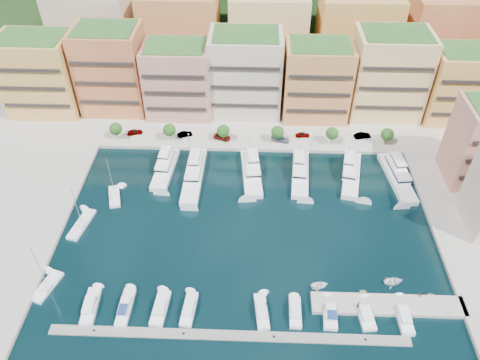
{
  "coord_description": "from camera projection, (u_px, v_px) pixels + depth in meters",
  "views": [
    {
      "loc": [
        1.07,
        -79.39,
        84.61
      ],
      "look_at": [
        -2.22,
        10.33,
        6.0
      ],
      "focal_mm": 35.0,
      "sensor_mm": 36.0,
      "label": 1
    }
  ],
  "objects": [
    {
      "name": "lamppost_1",
      "position": [
        189.0,
        137.0,
        136.89
      ],
      "size": [
        0.3,
        0.3,
        4.2
      ],
      "color": "black",
      "rests_on": "north_quay"
    },
    {
      "name": "finger_pier",
      "position": [
        388.0,
        306.0,
        98.09
      ],
      "size": [
        32.0,
        5.0,
        2.0
      ],
      "primitive_type": "cube",
      "color": "#9E998E",
      "rests_on": "ground"
    },
    {
      "name": "tender_3",
      "position": [
        431.0,
        295.0,
        99.83
      ],
      "size": [
        1.69,
        1.49,
        0.84
      ],
      "primitive_type": "imported",
      "rotation": [
        0.0,
        0.0,
        1.49
      ],
      "color": "#C2C194",
      "rests_on": "ground"
    },
    {
      "name": "lamppost_3",
      "position": [
        312.0,
        140.0,
        135.9
      ],
      "size": [
        0.3,
        0.3,
        4.2
      ],
      "color": "black",
      "rests_on": "north_quay"
    },
    {
      "name": "north_quay",
      "position": [
        252.0,
        95.0,
        162.07
      ],
      "size": [
        220.0,
        64.0,
        2.0
      ],
      "primitive_type": "cube",
      "color": "#9E998E",
      "rests_on": "ground"
    },
    {
      "name": "cruiser_8",
      "position": [
        365.0,
        315.0,
        95.93
      ],
      "size": [
        3.61,
        7.52,
        2.55
      ],
      "color": "white",
      "rests_on": "ground"
    },
    {
      "name": "yacht_1",
      "position": [
        165.0,
        167.0,
        131.05
      ],
      "size": [
        5.86,
        18.02,
        7.3
      ],
      "color": "white",
      "rests_on": "ground"
    },
    {
      "name": "tree_0",
      "position": [
        116.0,
        129.0,
        138.62
      ],
      "size": [
        3.8,
        3.8,
        5.65
      ],
      "color": "#473323",
      "rests_on": "north_quay"
    },
    {
      "name": "car_2",
      "position": [
        222.0,
        137.0,
        140.67
      ],
      "size": [
        5.73,
        4.3,
        1.45
      ],
      "primitive_type": "imported",
      "rotation": [
        0.0,
        0.0,
        1.15
      ],
      "color": "gray",
      "rests_on": "north_quay"
    },
    {
      "name": "cruiser_2",
      "position": [
        160.0,
        308.0,
        97.09
      ],
      "size": [
        3.4,
        8.53,
        2.55
      ],
      "color": "white",
      "rests_on": "ground"
    },
    {
      "name": "apartment_4",
      "position": [
        317.0,
        81.0,
        144.05
      ],
      "size": [
        20.0,
        15.5,
        23.8
      ],
      "color": "#C47749",
      "rests_on": "north_quay"
    },
    {
      "name": "apartment_2",
      "position": [
        178.0,
        79.0,
        145.57
      ],
      "size": [
        20.0,
        15.5,
        22.8
      ],
      "color": "tan",
      "rests_on": "north_quay"
    },
    {
      "name": "cruiser_9",
      "position": [
        403.0,
        316.0,
        95.7
      ],
      "size": [
        2.92,
        8.8,
        2.55
      ],
      "color": "white",
      "rests_on": "ground"
    },
    {
      "name": "backblock_4",
      "position": [
        444.0,
        39.0,
        158.77
      ],
      "size": [
        26.0,
        18.0,
        30.0
      ],
      "primitive_type": "cube",
      "color": "#D28046",
      "rests_on": "north_quay"
    },
    {
      "name": "cruiser_6",
      "position": [
        295.0,
        313.0,
        96.33
      ],
      "size": [
        2.57,
        7.23,
        2.55
      ],
      "color": "white",
      "rests_on": "ground"
    },
    {
      "name": "person_1",
      "position": [
        420.0,
        294.0,
        98.19
      ],
      "size": [
        0.97,
        0.84,
        1.69
      ],
      "primitive_type": "imported",
      "rotation": [
        0.0,
        0.0,
        3.42
      ],
      "color": "brown",
      "rests_on": "finger_pier"
    },
    {
      "name": "cruiser_0",
      "position": [
        91.0,
        306.0,
        97.49
      ],
      "size": [
        3.17,
        9.0,
        2.55
      ],
      "color": "white",
      "rests_on": "ground"
    },
    {
      "name": "cruiser_5",
      "position": [
        262.0,
        312.0,
        96.51
      ],
      "size": [
        3.45,
        8.66,
        2.55
      ],
      "color": "white",
      "rests_on": "ground"
    },
    {
      "name": "tree_5",
      "position": [
        387.0,
        135.0,
        136.42
      ],
      "size": [
        3.8,
        3.8,
        5.65
      ],
      "color": "#473323",
      "rests_on": "north_quay"
    },
    {
      "name": "backblock_2",
      "position": [
        268.0,
        37.0,
        160.42
      ],
      "size": [
        26.0,
        18.0,
        30.0
      ],
      "primitive_type": "cube",
      "color": "#E3C578",
      "rests_on": "north_quay"
    },
    {
      "name": "apartment_0",
      "position": [
        41.0,
        74.0,
        146.09
      ],
      "size": [
        22.0,
        16.5,
        24.8
      ],
      "color": "#E49A53",
      "rests_on": "north_quay"
    },
    {
      "name": "yacht_4",
      "position": [
        300.0,
        172.0,
        129.42
      ],
      "size": [
        5.96,
        19.74,
        7.3
      ],
      "color": "white",
      "rests_on": "ground"
    },
    {
      "name": "yacht_2",
      "position": [
        194.0,
        173.0,
        128.93
      ],
      "size": [
        5.1,
        23.17,
        7.3
      ],
      "color": "white",
      "rests_on": "ground"
    },
    {
      "name": "sailboat_1",
      "position": [
        82.0,
        225.0,
        115.35
      ],
      "size": [
        4.77,
        10.61,
        13.2
      ],
      "color": "white",
      "rests_on": "ground"
    },
    {
      "name": "cruiser_7",
      "position": [
        330.0,
        314.0,
        96.1
      ],
      "size": [
        3.26,
        7.62,
        2.66
      ],
      "color": "white",
      "rests_on": "ground"
    },
    {
      "name": "apartment_5",
      "position": [
        388.0,
        74.0,
        143.96
      ],
      "size": [
        22.0,
        16.5,
        26.8
      ],
      "color": "#E3C578",
      "rests_on": "north_quay"
    },
    {
      "name": "sailboat_2",
      "position": [
        114.0,
        197.0,
        122.88
      ],
      "size": [
        4.8,
        8.42,
        13.2
      ],
      "color": "white",
      "rests_on": "ground"
    },
    {
      "name": "car_5",
      "position": [
        362.0,
        136.0,
        141.04
      ],
      "size": [
        5.24,
        2.8,
        1.64
      ],
      "primitive_type": "imported",
      "rotation": [
        0.0,
        0.0,
        1.8
      ],
      "color": "gray",
      "rests_on": "north_quay"
    },
    {
      "name": "tree_4",
      "position": [
        332.0,
        133.0,
        136.86
      ],
      "size": [
        3.8,
        3.8,
        5.65
      ],
      "color": "#473323",
      "rests_on": "north_quay"
    },
    {
      "name": "tree_2",
      "position": [
        223.0,
        131.0,
        137.74
      ],
      "size": [
        3.8,
        3.8,
        5.65
      ],
      "color": "#473323",
      "rests_on": "north_quay"
    },
    {
      "name": "tree_3",
      "position": [
        278.0,
        132.0,
        137.3
      ],
      "size": [
        3.8,
        3.8,
        5.65
      ],
      "color": "#473323",
      "rests_on": "north_quay"
    },
    {
      "name": "hillside",
      "position": [
        254.0,
        36.0,
        198.17
      ],
      "size": [
        240.0,
        40.0,
        58.0
      ],
      "primitive_type": "cube",
      "color": "#183817",
      "rests_on": "ground"
    },
    {
      "name": "tender_1",
      "position": [
        363.0,
        291.0,
        100.4
      ],
      "size": [
        1.79,
        1.58,
        0.89
      ],
      "primitive_type": "imported",
      "rotation": [
        0.0,
        0.0,
        1.49
      ],
      "color": "beige",
      "rests_on": "ground"
    },
    {
      "name": "apartment_3",
      "position": [
        246.0,
        73.0,
        145.51
      ],
      "size": [
        22.0,
        16.5,
        25.8
      ],
      "color": "beige",
      "rests_on": "north_quay"
    },
    {
      "name": "yacht_6",
      "position": [
        397.0,
        175.0,
        128.24
      ],
      "size": [
        6.99,
        21.03,
        7.3
      ],
      "color": "white",
      "rests_on": "ground"
    },
    {
      "name": "lamppost_2",
      "position": [
        250.0,
        139.0,
        136.4
      ],
      "size": [
        0.3,
        0.3,
        4.2
      ],
      "color": "black",
      "rests_on": "north_quay"
    },
    {
      "name": "apartment_1",
      "position": [
        112.0,
        69.0,
        146.33
      ],
      "size": [
        20.0,
        16.5,
        26.8
      ],
      "color": "#D28046",
      "rests_on": "north_quay"
    },
    {
      "name": "tree_1",
      "position": [
        169.0,
        130.0,
        138.18
      ],
      "size": [
        3.8,
        3.8,
        5.65
      ],
      "color": "#473323",
      "rests_on": "north_quay"
    },
    {
      "name": "lamppost_0",
      "position": [
        128.0,
        136.0,
        137.39
      ],
      "size": [
        0.3,
        0.3,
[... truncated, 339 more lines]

